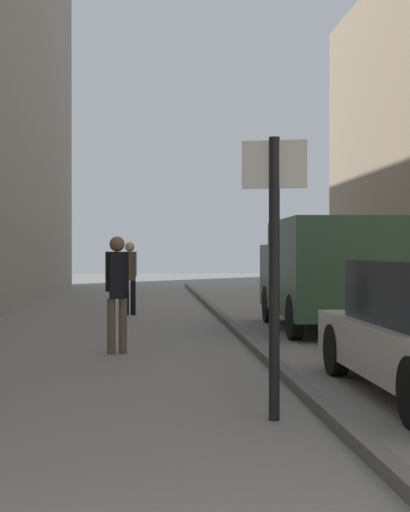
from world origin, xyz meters
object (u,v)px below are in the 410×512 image
object	(u,v)px
delivery_van	(326,271)
street_sign_post	(274,252)
pedestrian_mid_block	(117,286)
pedestrian_far_crossing	(130,273)

from	to	relation	value
delivery_van	street_sign_post	distance (m)	8.06
pedestrian_mid_block	delivery_van	world-z (taller)	delivery_van
delivery_van	pedestrian_far_crossing	bearing A→B (deg)	137.10
delivery_van	street_sign_post	xyz separation A→B (m)	(-2.33, -7.71, 0.37)
delivery_van	pedestrian_mid_block	bearing A→B (deg)	-140.65
pedestrian_mid_block	pedestrian_far_crossing	world-z (taller)	pedestrian_far_crossing
pedestrian_mid_block	pedestrian_far_crossing	size ratio (longest dim) A/B	1.00
pedestrian_mid_block	street_sign_post	size ratio (longest dim) A/B	0.69
pedestrian_mid_block	street_sign_post	xyz separation A→B (m)	(1.64, -4.60, 0.52)
street_sign_post	pedestrian_mid_block	bearing A→B (deg)	-55.15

